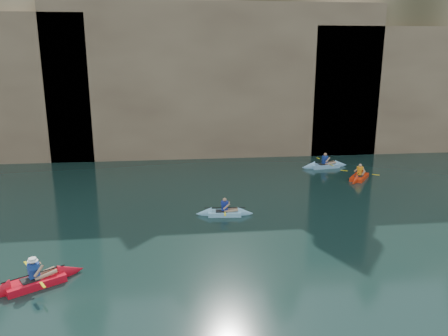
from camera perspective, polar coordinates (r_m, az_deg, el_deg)
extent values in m
cube|color=tan|center=(39.88, -4.89, 12.46)|extent=(70.00, 16.00, 12.00)
cube|color=#95795A|center=(32.65, -0.86, 11.52)|extent=(24.00, 2.40, 11.40)
cube|color=black|center=(32.44, -11.35, 3.92)|extent=(3.50, 1.00, 3.20)
cube|color=black|center=(34.12, 12.83, 5.47)|extent=(5.00, 1.00, 4.50)
cube|color=red|center=(16.23, -23.45, -13.46)|extent=(2.58, 2.03, 0.29)
cone|color=red|center=(16.51, -19.36, -12.55)|extent=(1.17, 1.12, 0.76)
cube|color=black|center=(16.15, -24.02, -13.20)|extent=(0.72, 0.70, 0.04)
cube|color=#1B3F98|center=(16.06, -23.60, -12.20)|extent=(0.39, 0.36, 0.48)
sphere|color=tan|center=(15.91, -23.72, -11.08)|extent=(0.20, 0.20, 0.20)
cylinder|color=black|center=(16.10, -23.56, -12.56)|extent=(1.74, 1.11, 0.04)
cube|color=yellow|center=(16.91, -24.41, -11.32)|extent=(0.29, 0.40, 0.02)
cube|color=yellow|center=(15.31, -22.60, -13.92)|extent=(0.29, 0.40, 0.02)
cylinder|color=white|center=(15.89, -23.74, -10.95)|extent=(0.35, 0.35, 0.10)
cube|color=#91CFF3|center=(20.95, 0.08, -5.88)|extent=(2.18, 0.88, 0.24)
cone|color=#91CFF3|center=(21.00, 2.83, -5.85)|extent=(0.81, 0.73, 0.66)
cone|color=#91CFF3|center=(20.95, -2.67, -5.89)|extent=(0.81, 0.73, 0.66)
cube|color=black|center=(20.92, -0.33, -5.65)|extent=(0.59, 0.46, 0.04)
cube|color=navy|center=(20.83, 0.08, -4.99)|extent=(0.32, 0.22, 0.44)
sphere|color=tan|center=(20.73, 0.09, -4.17)|extent=(0.18, 0.18, 0.18)
cylinder|color=black|center=(20.86, 0.08, -5.21)|extent=(1.94, 0.22, 0.04)
cube|color=yellow|center=(21.68, 0.03, -4.43)|extent=(0.12, 0.43, 0.02)
cube|color=yellow|center=(20.04, 0.14, -6.05)|extent=(0.12, 0.43, 0.02)
cube|color=red|center=(28.21, 17.26, -1.11)|extent=(2.11, 2.44, 0.26)
cone|color=red|center=(29.32, 17.82, -0.57)|extent=(1.11, 1.14, 0.72)
cone|color=red|center=(27.11, 16.66, -1.69)|extent=(1.11, 1.14, 0.72)
cube|color=black|center=(28.05, 17.20, -0.98)|extent=(0.69, 0.71, 0.04)
cube|color=orange|center=(28.12, 17.32, -0.36)|extent=(0.37, 0.39, 0.48)
sphere|color=tan|center=(28.03, 17.37, 0.32)|extent=(0.20, 0.20, 0.20)
cylinder|color=black|center=(28.15, 17.30, -0.58)|extent=(1.32, 1.71, 0.04)
cube|color=yellow|center=(28.37, 15.42, -0.32)|extent=(0.38, 0.32, 0.02)
cube|color=yellow|center=(27.95, 19.22, -0.83)|extent=(0.38, 0.32, 0.02)
cube|color=#8ABEE7|center=(30.41, 13.01, 0.31)|extent=(2.63, 1.11, 0.28)
cone|color=#8ABEE7|center=(30.96, 14.99, 0.43)|extent=(0.99, 0.87, 0.76)
cone|color=#8ABEE7|center=(29.89, 10.95, 0.17)|extent=(0.99, 0.87, 0.76)
cube|color=black|center=(30.32, 12.76, 0.49)|extent=(0.61, 0.54, 0.04)
cube|color=navy|center=(30.31, 13.05, 1.05)|extent=(0.37, 0.27, 0.51)
sphere|color=tan|center=(30.23, 13.09, 1.72)|extent=(0.21, 0.21, 0.21)
cylinder|color=black|center=(30.34, 13.04, 0.82)|extent=(2.24, 0.32, 0.04)
cube|color=yellow|center=(31.23, 12.20, 1.25)|extent=(0.13, 0.43, 0.02)
cube|color=yellow|center=(29.46, 13.92, 0.35)|extent=(0.13, 0.43, 0.02)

